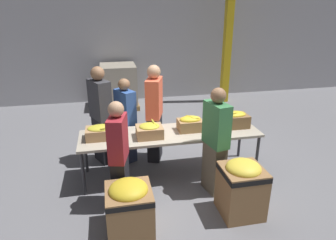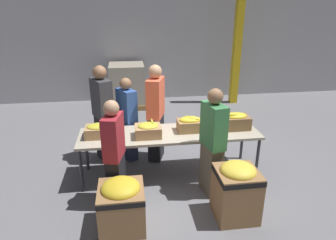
% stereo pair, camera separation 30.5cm
% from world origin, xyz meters
% --- Properties ---
extents(ground_plane, '(30.00, 30.00, 0.00)m').
position_xyz_m(ground_plane, '(0.00, 0.00, 0.00)').
color(ground_plane, slate).
extents(wall_back, '(16.00, 0.08, 4.00)m').
position_xyz_m(wall_back, '(0.00, 4.44, 2.00)').
color(wall_back, '#A8A8AD').
rests_on(wall_back, ground_plane).
extents(sorting_table, '(2.90, 0.80, 0.75)m').
position_xyz_m(sorting_table, '(0.00, 0.00, 0.71)').
color(sorting_table, '#B2A893').
rests_on(sorting_table, ground_plane).
extents(banana_box_0, '(0.47, 0.31, 0.23)m').
position_xyz_m(banana_box_0, '(-1.09, 0.01, 0.86)').
color(banana_box_0, tan).
rests_on(banana_box_0, sorting_table).
extents(banana_box_1, '(0.40, 0.37, 0.23)m').
position_xyz_m(banana_box_1, '(-0.35, -0.09, 0.86)').
color(banana_box_1, tan).
rests_on(banana_box_1, sorting_table).
extents(banana_box_2, '(0.39, 0.29, 0.26)m').
position_xyz_m(banana_box_2, '(0.33, 0.03, 0.87)').
color(banana_box_2, '#A37A4C').
rests_on(banana_box_2, sorting_table).
extents(banana_box_3, '(0.45, 0.31, 0.29)m').
position_xyz_m(banana_box_3, '(1.10, 0.03, 0.89)').
color(banana_box_3, olive).
rests_on(banana_box_3, sorting_table).
extents(volunteer_0, '(0.37, 0.52, 1.75)m').
position_xyz_m(volunteer_0, '(-0.16, 0.59, 0.87)').
color(volunteer_0, black).
rests_on(volunteer_0, ground_plane).
extents(volunteer_1, '(0.30, 0.47, 1.63)m').
position_xyz_m(volunteer_1, '(0.54, -0.61, 0.81)').
color(volunteer_1, '#6B604C').
rests_on(volunteer_1, ground_plane).
extents(volunteer_2, '(0.41, 0.52, 1.74)m').
position_xyz_m(volunteer_2, '(-1.09, 0.69, 0.86)').
color(volunteer_2, black).
rests_on(volunteer_2, ground_plane).
extents(volunteer_3, '(0.30, 0.45, 1.55)m').
position_xyz_m(volunteer_3, '(-0.86, -0.68, 0.77)').
color(volunteer_3, black).
rests_on(volunteer_3, ground_plane).
extents(volunteer_4, '(0.37, 0.46, 1.52)m').
position_xyz_m(volunteer_4, '(-0.67, 0.65, 0.76)').
color(volunteer_4, '#2D3856').
rests_on(volunteer_4, ground_plane).
extents(donation_bin_0, '(0.57, 0.57, 0.68)m').
position_xyz_m(donation_bin_0, '(-0.79, -1.20, 0.36)').
color(donation_bin_0, olive).
rests_on(donation_bin_0, ground_plane).
extents(donation_bin_1, '(0.55, 0.55, 0.80)m').
position_xyz_m(donation_bin_1, '(0.71, -1.20, 0.42)').
color(donation_bin_1, olive).
rests_on(donation_bin_1, ground_plane).
extents(support_pillar, '(0.20, 0.20, 4.00)m').
position_xyz_m(support_pillar, '(2.40, 3.66, 2.00)').
color(support_pillar, gold).
rests_on(support_pillar, ground_plane).
extents(pallet_stack_0, '(1.02, 1.02, 1.17)m').
position_xyz_m(pallet_stack_0, '(-0.64, 3.78, 0.57)').
color(pallet_stack_0, olive).
rests_on(pallet_stack_0, ground_plane).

